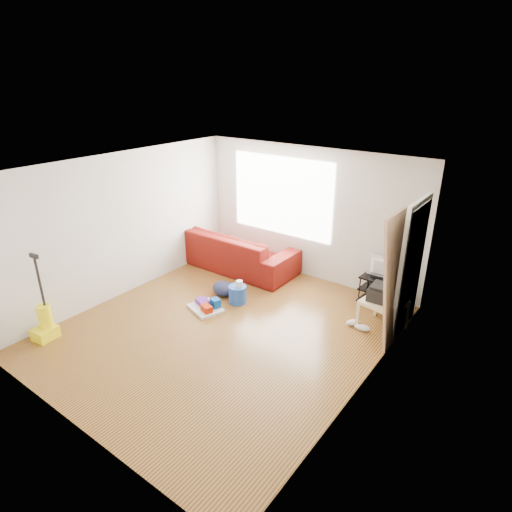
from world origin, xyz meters
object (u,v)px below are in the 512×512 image
Objects in this scene: sofa at (235,266)px; backpack at (223,294)px; vacuum at (45,323)px; bucket at (238,302)px; tv_stand at (381,291)px; side_table at (384,305)px; cleaning_tray at (207,306)px.

sofa reaches higher than backpack.
bucket is at bearing 50.23° from vacuum.
tv_stand is 0.79m from side_table.
sofa is 3.76m from vacuum.
bucket is at bearing 130.94° from sofa.
sofa is 8.39× the size of bucket.
backpack is at bearing 102.08° from cleaning_tray.
backpack is at bearing 119.24° from sofa.
vacuum is at bearing -129.12° from tv_stand.
tv_stand is 2.47m from bucket.
tv_stand is at bearing -174.87° from sofa.
sofa is 1.50m from bucket.
bucket is at bearing 62.81° from cleaning_tray.
cleaning_tray is 0.49× the size of vacuum.
side_table is 2.81m from backpack.
tv_stand reaches higher than backpack.
vacuum reaches higher than cleaning_tray.
side_table is at bearing -63.62° from tv_stand.
cleaning_tray is (-0.26, -0.51, 0.06)m from bucket.
tv_stand reaches higher than sofa.
sofa is at bearing 113.74° from cleaning_tray.
backpack is at bearing -166.83° from side_table.
cleaning_tray is 2.47m from vacuum.
side_table is at bearing 24.98° from cleaning_tray.
vacuum is (-1.63, -2.56, 0.25)m from bucket.
vacuum is at bearing 80.12° from sofa.
vacuum is (-0.64, -3.69, 0.25)m from sofa.
sofa is 3.94× the size of cleaning_tray.
backpack is at bearing 57.29° from vacuum.
tv_stand reaches higher than cleaning_tray.
sofa is 1.80m from cleaning_tray.
tv_stand reaches higher than bucket.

